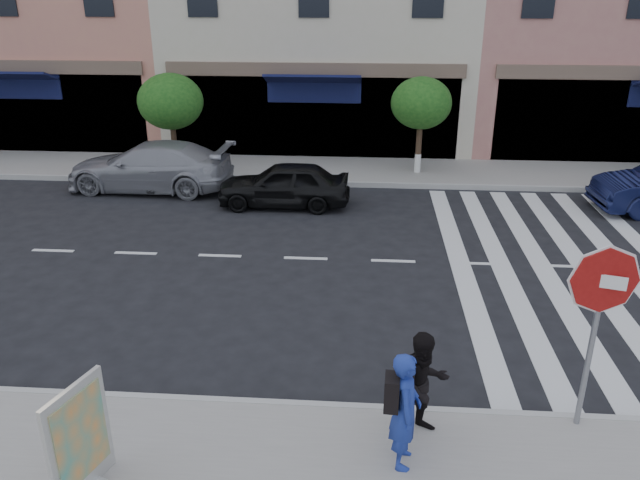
{
  "coord_description": "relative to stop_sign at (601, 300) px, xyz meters",
  "views": [
    {
      "loc": [
        1.29,
        -8.99,
        5.87
      ],
      "look_at": [
        0.5,
        1.76,
        1.4
      ],
      "focal_mm": 35.0,
      "sensor_mm": 36.0,
      "label": 1
    }
  ],
  "objects": [
    {
      "name": "ground",
      "position": [
        -4.36,
        1.67,
        -2.11
      ],
      "size": [
        120.0,
        120.0,
        0.0
      ],
      "primitive_type": "plane",
      "color": "black",
      "rests_on": "ground"
    },
    {
      "name": "sidewalk_far",
      "position": [
        -4.36,
        12.67,
        -2.03
      ],
      "size": [
        60.0,
        3.0,
        0.15
      ],
      "primitive_type": "cube",
      "color": "gray",
      "rests_on": "ground"
    },
    {
      "name": "street_tree_wb",
      "position": [
        -9.36,
        12.47,
        0.2
      ],
      "size": [
        2.1,
        2.1,
        3.06
      ],
      "color": "#473323",
      "rests_on": "sidewalk_far"
    },
    {
      "name": "street_tree_c",
      "position": [
        -1.36,
        12.47,
        0.25
      ],
      "size": [
        1.9,
        1.9,
        3.04
      ],
      "color": "#473323",
      "rests_on": "sidewalk_far"
    },
    {
      "name": "stop_sign",
      "position": [
        0.0,
        0.0,
        0.0
      ],
      "size": [
        0.93,
        0.3,
        2.72
      ],
      "rotation": [
        0.0,
        0.0,
        -0.28
      ],
      "color": "gray",
      "rests_on": "sidewalk_near"
    },
    {
      "name": "photographer",
      "position": [
        -2.48,
        -0.93,
        -1.16
      ],
      "size": [
        0.42,
        0.61,
        1.6
      ],
      "primitive_type": "imported",
      "rotation": [
        0.0,
        0.0,
        1.5
      ],
      "color": "navy",
      "rests_on": "sidewalk_near"
    },
    {
      "name": "walker",
      "position": [
        -2.21,
        -0.33,
        -1.19
      ],
      "size": [
        0.93,
        0.85,
        1.54
      ],
      "primitive_type": "imported",
      "rotation": [
        0.0,
        0.0,
        0.45
      ],
      "color": "black",
      "rests_on": "sidewalk_near"
    },
    {
      "name": "poster_board",
      "position": [
        -6.32,
        -1.68,
        -1.25
      ],
      "size": [
        0.43,
        0.94,
        1.47
      ],
      "rotation": [
        0.0,
        0.0,
        -0.31
      ],
      "color": "beige",
      "rests_on": "sidewalk_near"
    },
    {
      "name": "car_far_left",
      "position": [
        -9.54,
        10.48,
        -1.39
      ],
      "size": [
        5.08,
        2.28,
        1.45
      ],
      "primitive_type": "imported",
      "rotation": [
        0.0,
        0.0,
        -1.62
      ],
      "color": "gray",
      "rests_on": "ground"
    },
    {
      "name": "car_far_mid",
      "position": [
        -5.32,
        9.27,
        -1.48
      ],
      "size": [
        3.69,
        1.49,
        1.26
      ],
      "primitive_type": "imported",
      "rotation": [
        0.0,
        0.0,
        -1.57
      ],
      "color": "black",
      "rests_on": "ground"
    }
  ]
}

